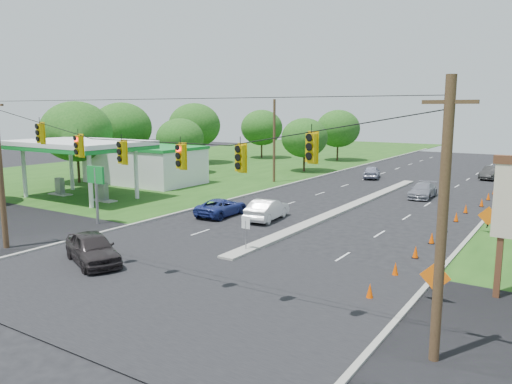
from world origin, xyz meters
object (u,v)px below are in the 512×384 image
Objects in this scene: white_sedan at (267,209)px; blue_pickup at (221,207)px; gas_station at (135,161)px; black_sedan at (92,248)px.

white_sedan is 0.98× the size of blue_pickup.
gas_station is 4.06× the size of black_sedan.
black_sedan is (18.14, -20.38, -1.75)m from gas_station.
blue_pickup is (-1.48, 13.18, -0.17)m from black_sedan.
gas_station reaches higher than white_sedan.
blue_pickup is at bearing 3.17° from white_sedan.
blue_pickup is at bearing -23.39° from gas_station.
white_sedan is (20.31, -6.54, -1.81)m from gas_station.
blue_pickup is at bearing 30.17° from black_sedan.
gas_station reaches higher than blue_pickup.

